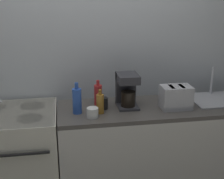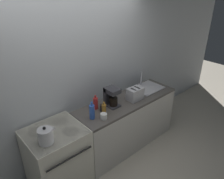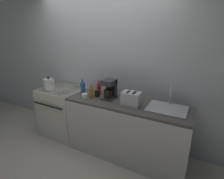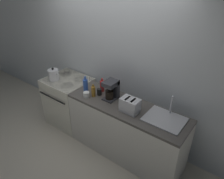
{
  "view_description": "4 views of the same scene",
  "coord_description": "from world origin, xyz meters",
  "px_view_note": "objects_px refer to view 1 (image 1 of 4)",
  "views": [
    {
      "loc": [
        -0.2,
        -2.19,
        1.9
      ],
      "look_at": [
        0.21,
        0.32,
        1.06
      ],
      "focal_mm": 50.0,
      "sensor_mm": 36.0,
      "label": 1
    },
    {
      "loc": [
        -1.59,
        -1.85,
        2.65
      ],
      "look_at": [
        0.37,
        0.35,
        1.16
      ],
      "focal_mm": 35.0,
      "sensor_mm": 36.0,
      "label": 2
    },
    {
      "loc": [
        1.58,
        -1.88,
        1.88
      ],
      "look_at": [
        0.37,
        0.36,
        1.03
      ],
      "focal_mm": 28.0,
      "sensor_mm": 36.0,
      "label": 3
    },
    {
      "loc": [
        2.04,
        -1.88,
        2.69
      ],
      "look_at": [
        0.38,
        0.3,
        1.08
      ],
      "focal_mm": 35.0,
      "sensor_mm": 36.0,
      "label": 4
    }
  ],
  "objects_px": {
    "bottle_blue": "(77,101)",
    "cup_white": "(93,113)",
    "bottle_amber": "(100,103)",
    "cup_black": "(104,103)",
    "stove": "(16,159)",
    "bottle_red": "(98,95)",
    "toaster": "(176,97)",
    "coffee_maker": "(127,89)"
  },
  "relations": [
    {
      "from": "bottle_amber",
      "to": "bottle_blue",
      "type": "bearing_deg",
      "value": 170.66
    },
    {
      "from": "toaster",
      "to": "coffee_maker",
      "type": "distance_m",
      "value": 0.43
    },
    {
      "from": "bottle_blue",
      "to": "cup_black",
      "type": "xyz_separation_m",
      "value": [
        0.23,
        0.06,
        -0.06
      ]
    },
    {
      "from": "coffee_maker",
      "to": "bottle_amber",
      "type": "bearing_deg",
      "value": -153.51
    },
    {
      "from": "bottle_blue",
      "to": "cup_white",
      "type": "distance_m",
      "value": 0.18
    },
    {
      "from": "toaster",
      "to": "stove",
      "type": "bearing_deg",
      "value": 175.19
    },
    {
      "from": "toaster",
      "to": "bottle_amber",
      "type": "relative_size",
      "value": 1.25
    },
    {
      "from": "stove",
      "to": "bottle_amber",
      "type": "distance_m",
      "value": 0.91
    },
    {
      "from": "stove",
      "to": "cup_white",
      "type": "bearing_deg",
      "value": -17.1
    },
    {
      "from": "toaster",
      "to": "bottle_blue",
      "type": "bearing_deg",
      "value": 178.33
    },
    {
      "from": "stove",
      "to": "bottle_amber",
      "type": "relative_size",
      "value": 4.37
    },
    {
      "from": "stove",
      "to": "bottle_red",
      "type": "bearing_deg",
      "value": 5.95
    },
    {
      "from": "bottle_amber",
      "to": "cup_black",
      "type": "xyz_separation_m",
      "value": [
        0.04,
        0.09,
        -0.03
      ]
    },
    {
      "from": "coffee_maker",
      "to": "bottle_blue",
      "type": "relative_size",
      "value": 1.13
    },
    {
      "from": "bottle_blue",
      "to": "cup_white",
      "type": "height_order",
      "value": "bottle_blue"
    },
    {
      "from": "cup_black",
      "to": "bottle_blue",
      "type": "bearing_deg",
      "value": -165.95
    },
    {
      "from": "coffee_maker",
      "to": "cup_black",
      "type": "distance_m",
      "value": 0.24
    },
    {
      "from": "cup_black",
      "to": "cup_white",
      "type": "distance_m",
      "value": 0.21
    },
    {
      "from": "cup_black",
      "to": "stove",
      "type": "bearing_deg",
      "value": 177.42
    },
    {
      "from": "stove",
      "to": "toaster",
      "type": "xyz_separation_m",
      "value": [
        1.4,
        -0.12,
        0.54
      ]
    },
    {
      "from": "stove",
      "to": "bottle_blue",
      "type": "xyz_separation_m",
      "value": [
        0.55,
        -0.09,
        0.55
      ]
    },
    {
      "from": "toaster",
      "to": "coffee_maker",
      "type": "xyz_separation_m",
      "value": [
        -0.41,
        0.12,
        0.06
      ]
    },
    {
      "from": "toaster",
      "to": "bottle_red",
      "type": "distance_m",
      "value": 0.68
    },
    {
      "from": "cup_white",
      "to": "bottle_red",
      "type": "bearing_deg",
      "value": 74.29
    },
    {
      "from": "coffee_maker",
      "to": "bottle_red",
      "type": "distance_m",
      "value": 0.26
    },
    {
      "from": "toaster",
      "to": "cup_white",
      "type": "relative_size",
      "value": 2.7
    },
    {
      "from": "stove",
      "to": "cup_black",
      "type": "bearing_deg",
      "value": -2.58
    },
    {
      "from": "stove",
      "to": "cup_white",
      "type": "xyz_separation_m",
      "value": [
        0.67,
        -0.21,
        0.48
      ]
    },
    {
      "from": "bottle_blue",
      "to": "bottle_amber",
      "type": "relative_size",
      "value": 1.29
    },
    {
      "from": "cup_white",
      "to": "coffee_maker",
      "type": "bearing_deg",
      "value": 32.5
    },
    {
      "from": "stove",
      "to": "cup_black",
      "type": "relative_size",
      "value": 8.65
    },
    {
      "from": "toaster",
      "to": "bottle_amber",
      "type": "height_order",
      "value": "bottle_amber"
    },
    {
      "from": "bottle_red",
      "to": "cup_white",
      "type": "distance_m",
      "value": 0.3
    },
    {
      "from": "bottle_amber",
      "to": "toaster",
      "type": "bearing_deg",
      "value": 0.55
    },
    {
      "from": "stove",
      "to": "cup_black",
      "type": "distance_m",
      "value": 0.92
    },
    {
      "from": "cup_white",
      "to": "bottle_blue",
      "type": "bearing_deg",
      "value": 135.9
    },
    {
      "from": "bottle_red",
      "to": "cup_black",
      "type": "relative_size",
      "value": 2.18
    },
    {
      "from": "stove",
      "to": "coffee_maker",
      "type": "relative_size",
      "value": 3.01
    },
    {
      "from": "bottle_amber",
      "to": "cup_white",
      "type": "height_order",
      "value": "bottle_amber"
    },
    {
      "from": "coffee_maker",
      "to": "cup_white",
      "type": "distance_m",
      "value": 0.4
    },
    {
      "from": "stove",
      "to": "bottle_red",
      "type": "xyz_separation_m",
      "value": [
        0.75,
        0.08,
        0.53
      ]
    },
    {
      "from": "bottle_red",
      "to": "cup_white",
      "type": "relative_size",
      "value": 2.37
    }
  ]
}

